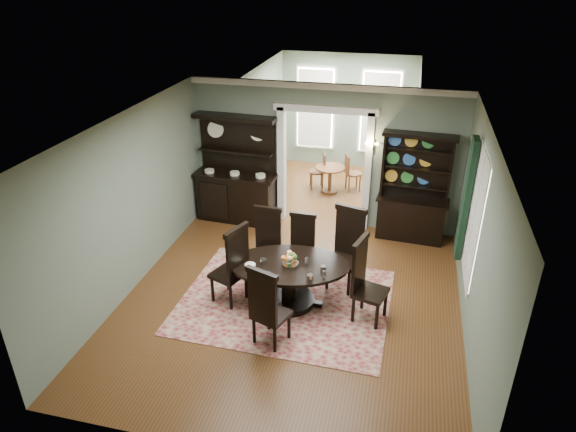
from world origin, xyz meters
name	(u,v)px	position (x,y,z in m)	size (l,w,h in m)	color
room	(291,217)	(0.00, 0.04, 1.58)	(5.51, 6.01, 3.01)	brown
parlor	(342,121)	(0.00, 5.53, 1.52)	(3.51, 3.50, 3.01)	brown
doorway_trim	(325,151)	(0.00, 3.00, 1.62)	(2.08, 0.25, 2.57)	silver
right_window	(471,209)	(2.69, 0.93, 1.60)	(0.15, 1.47, 2.12)	white
wall_sconce	(372,144)	(0.95, 2.85, 1.89)	(0.27, 0.21, 0.21)	gold
rug	(285,301)	(-0.09, 0.01, 0.01)	(3.41, 2.72, 0.01)	maroon
dining_table	(289,276)	(-0.02, -0.01, 0.53)	(2.11, 2.07, 0.76)	black
centerpiece	(290,262)	(0.01, -0.06, 0.82)	(1.34, 0.86, 0.22)	silver
chair_far_left	(267,241)	(-0.60, 0.73, 0.69)	(0.51, 0.47, 1.32)	black
chair_far_mid	(302,245)	(0.00, 0.82, 0.64)	(0.47, 0.43, 1.23)	black
chair_far_right	(347,245)	(0.80, 0.79, 0.76)	(0.65, 0.63, 1.45)	black
chair_end_left	(233,264)	(-0.90, -0.20, 0.75)	(0.65, 0.67, 1.43)	black
chair_end_right	(364,278)	(1.19, -0.09, 0.74)	(0.61, 0.63, 1.40)	black
chair_near	(267,306)	(-0.09, -1.09, 0.71)	(0.63, 0.61, 1.34)	black
sideboard	(237,185)	(-1.83, 2.73, 0.80)	(1.78, 0.72, 2.29)	black
welsh_dresser	(413,202)	(1.84, 2.76, 0.79)	(1.44, 0.61, 2.19)	black
parlor_table	(330,176)	(-0.11, 4.60, 0.43)	(0.71, 0.71, 0.65)	brown
parlor_chair_left	(320,169)	(-0.40, 4.80, 0.49)	(0.42, 0.41, 0.91)	brown
parlor_chair_right	(351,172)	(0.36, 4.83, 0.49)	(0.44, 0.43, 0.92)	brown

